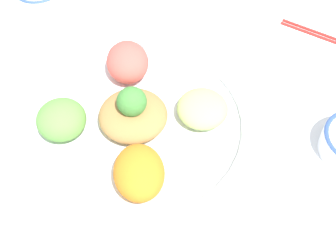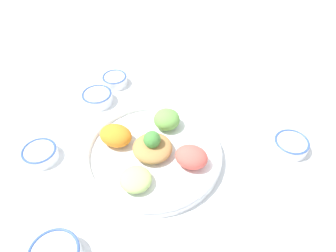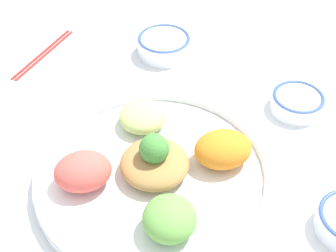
# 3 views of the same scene
# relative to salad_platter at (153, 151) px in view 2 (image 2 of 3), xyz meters

# --- Properties ---
(ground_plane) EXTENTS (2.40, 2.40, 0.00)m
(ground_plane) POSITION_rel_salad_platter_xyz_m (-0.01, -0.01, -0.02)
(ground_plane) COLOR white
(salad_platter) EXTENTS (0.40, 0.40, 0.10)m
(salad_platter) POSITION_rel_salad_platter_xyz_m (0.00, 0.00, 0.00)
(salad_platter) COLOR white
(salad_platter) RESTS_ON ground_plane
(sauce_bowl_red) EXTENTS (0.10, 0.10, 0.04)m
(sauce_bowl_red) POSITION_rel_salad_platter_xyz_m (0.32, 0.03, -0.00)
(sauce_bowl_red) COLOR white
(sauce_bowl_red) RESTS_ON ground_plane
(rice_bowl_blue) EXTENTS (0.10, 0.10, 0.04)m
(rice_bowl_blue) POSITION_rel_salad_platter_xyz_m (0.21, -0.22, -0.00)
(rice_bowl_blue) COLOR white
(rice_bowl_blue) RESTS_ON ground_plane
(sauce_bowl_dark) EXTENTS (0.09, 0.09, 0.04)m
(sauce_bowl_dark) POSITION_rel_salad_platter_xyz_m (0.17, -0.33, -0.00)
(sauce_bowl_dark) COLOR white
(sauce_bowl_dark) RESTS_ON ground_plane
(rice_bowl_plain) EXTENTS (0.10, 0.10, 0.04)m
(rice_bowl_plain) POSITION_rel_salad_platter_xyz_m (-0.40, -0.06, -0.00)
(rice_bowl_plain) COLOR white
(rice_bowl_plain) RESTS_ON ground_plane
(serving_spoon_main) EXTENTS (0.04, 0.14, 0.01)m
(serving_spoon_main) POSITION_rel_salad_platter_xyz_m (0.02, -0.31, -0.02)
(serving_spoon_main) COLOR white
(serving_spoon_main) RESTS_ON ground_plane
(serving_spoon_extra) EXTENTS (0.05, 0.13, 0.01)m
(serving_spoon_extra) POSITION_rel_salad_platter_xyz_m (-0.18, -0.33, -0.02)
(serving_spoon_extra) COLOR white
(serving_spoon_extra) RESTS_ON ground_plane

